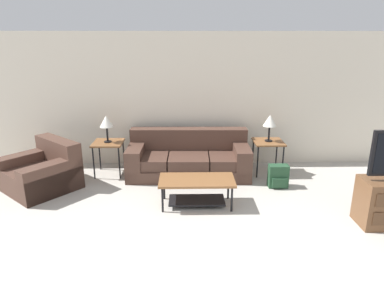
% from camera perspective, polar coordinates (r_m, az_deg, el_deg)
% --- Properties ---
extents(wall_back, '(8.85, 0.06, 2.60)m').
position_cam_1_polar(wall_back, '(6.78, -0.38, 7.29)').
color(wall_back, silver).
rests_on(wall_back, ground_plane).
extents(couch, '(2.25, 0.97, 0.82)m').
position_cam_1_polar(couch, '(6.42, -0.56, -2.58)').
color(couch, '#4C3328').
rests_on(couch, ground_plane).
extents(armchair, '(1.47, 1.47, 0.80)m').
position_cam_1_polar(armchair, '(6.38, -23.65, -4.36)').
color(armchair, '#4C3328').
rests_on(armchair, ground_plane).
extents(coffee_table, '(1.14, 0.55, 0.43)m').
position_cam_1_polar(coffee_table, '(5.24, 0.80, -7.00)').
color(coffee_table, brown).
rests_on(coffee_table, ground_plane).
extents(side_table_left, '(0.55, 0.54, 0.63)m').
position_cam_1_polar(side_table_left, '(6.53, -13.80, -0.22)').
color(side_table_left, brown).
rests_on(side_table_left, ground_plane).
extents(side_table_right, '(0.55, 0.54, 0.63)m').
position_cam_1_polar(side_table_right, '(6.56, 12.59, -0.07)').
color(side_table_right, brown).
rests_on(side_table_right, ground_plane).
extents(table_lamp_left, '(0.25, 0.25, 0.50)m').
position_cam_1_polar(table_lamp_left, '(6.42, -14.08, 3.58)').
color(table_lamp_left, black).
rests_on(table_lamp_left, side_table_left).
extents(table_lamp_right, '(0.25, 0.25, 0.50)m').
position_cam_1_polar(table_lamp_right, '(6.44, 12.85, 3.71)').
color(table_lamp_right, black).
rests_on(table_lamp_right, side_table_right).
extents(backpack, '(0.33, 0.26, 0.40)m').
position_cam_1_polar(backpack, '(6.09, 14.17, -5.27)').
color(backpack, '#23472D').
rests_on(backpack, ground_plane).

